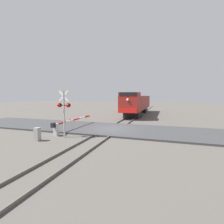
% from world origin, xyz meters
% --- Properties ---
extents(ground_plane, '(160.00, 160.00, 0.00)m').
position_xyz_m(ground_plane, '(0.00, 0.00, 0.00)').
color(ground_plane, '#514C47').
extents(rail_track_left, '(0.08, 80.00, 0.15)m').
position_xyz_m(rail_track_left, '(-0.72, 0.00, 0.07)').
color(rail_track_left, '#59544C').
rests_on(rail_track_left, ground_plane).
extents(rail_track_right, '(0.08, 80.00, 0.15)m').
position_xyz_m(rail_track_right, '(0.72, 0.00, 0.07)').
color(rail_track_right, '#59544C').
rests_on(rail_track_right, ground_plane).
extents(road_surface, '(36.00, 6.28, 0.16)m').
position_xyz_m(road_surface, '(0.00, 0.00, 0.08)').
color(road_surface, '#38383A').
rests_on(road_surface, ground_plane).
extents(locomotive, '(2.83, 16.18, 3.99)m').
position_xyz_m(locomotive, '(0.00, 14.47, 2.09)').
color(locomotive, black).
rests_on(locomotive, ground_plane).
extents(crossing_signal, '(1.18, 0.33, 3.91)m').
position_xyz_m(crossing_signal, '(-2.86, -4.20, 2.42)').
color(crossing_signal, '#ADADB2').
rests_on(crossing_signal, ground_plane).
extents(crossing_gate, '(0.36, 7.15, 1.17)m').
position_xyz_m(crossing_gate, '(-3.98, -2.68, 0.75)').
color(crossing_gate, silver).
rests_on(crossing_gate, ground_plane).
extents(utility_cabinet, '(0.40, 0.38, 1.02)m').
position_xyz_m(utility_cabinet, '(-4.20, -5.79, 0.51)').
color(utility_cabinet, '#999993').
rests_on(utility_cabinet, ground_plane).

